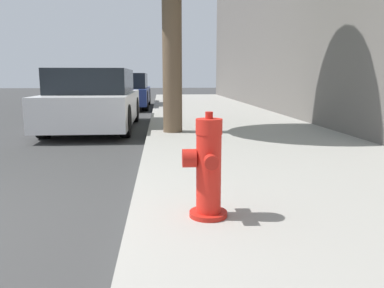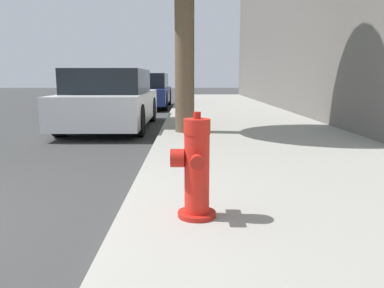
{
  "view_description": "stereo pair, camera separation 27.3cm",
  "coord_description": "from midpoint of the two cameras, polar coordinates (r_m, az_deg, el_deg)",
  "views": [
    {
      "loc": [
        2.0,
        -2.53,
        1.17
      ],
      "look_at": [
        2.31,
        1.28,
        0.48
      ],
      "focal_mm": 35.0,
      "sensor_mm": 36.0,
      "label": 1
    },
    {
      "loc": [
        2.27,
        -2.55,
        1.17
      ],
      "look_at": [
        2.31,
        1.28,
        0.48
      ],
      "focal_mm": 35.0,
      "sensor_mm": 36.0,
      "label": 2
    }
  ],
  "objects": [
    {
      "name": "sidewalk_slab",
      "position": [
        3.1,
        22.92,
        -11.3
      ],
      "size": [
        3.59,
        40.0,
        0.15
      ],
      "color": "#99968E",
      "rests_on": "ground_plane"
    },
    {
      "name": "fire_hydrant",
      "position": [
        2.71,
        -0.51,
        -3.86
      ],
      "size": [
        0.33,
        0.35,
        0.77
      ],
      "color": "red",
      "rests_on": "sidewalk_slab"
    },
    {
      "name": "parked_car_near",
      "position": [
        8.81,
        -15.42,
        6.43
      ],
      "size": [
        1.76,
        4.25,
        1.34
      ],
      "color": "silver",
      "rests_on": "ground_plane"
    },
    {
      "name": "parked_car_mid",
      "position": [
        14.71,
        -10.59,
        7.93
      ],
      "size": [
        1.78,
        4.44,
        1.31
      ],
      "color": "navy",
      "rests_on": "ground_plane"
    }
  ]
}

